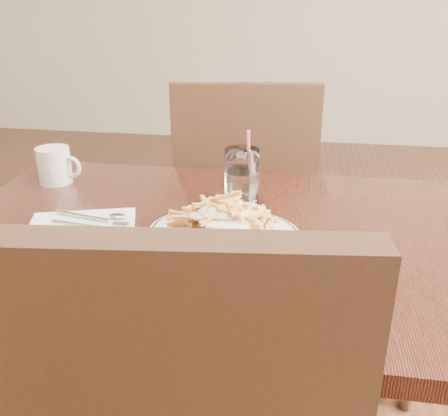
% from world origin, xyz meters
% --- Properties ---
extents(table, '(1.20, 0.80, 0.75)m').
position_xyz_m(table, '(0.00, 0.00, 0.67)').
color(table, black).
rests_on(table, ground).
extents(chair_far, '(0.51, 0.51, 0.98)m').
position_xyz_m(chair_far, '(-0.02, 0.63, 0.55)').
color(chair_far, black).
rests_on(chair_far, ground).
extents(fries_plate, '(0.33, 0.30, 0.02)m').
position_xyz_m(fries_plate, '(0.03, -0.04, 0.76)').
color(fries_plate, silver).
rests_on(fries_plate, table).
extents(loaded_fries, '(0.23, 0.19, 0.07)m').
position_xyz_m(loaded_fries, '(0.03, -0.04, 0.81)').
color(loaded_fries, gold).
rests_on(loaded_fries, fries_plate).
extents(napkin, '(0.26, 0.21, 0.01)m').
position_xyz_m(napkin, '(-0.29, -0.04, 0.76)').
color(napkin, white).
rests_on(napkin, table).
extents(cutlery, '(0.19, 0.09, 0.01)m').
position_xyz_m(cutlery, '(-0.29, -0.03, 0.76)').
color(cutlery, silver).
rests_on(cutlery, napkin).
extents(water_glass, '(0.08, 0.08, 0.18)m').
position_xyz_m(water_glass, '(0.03, 0.16, 0.81)').
color(water_glass, white).
rests_on(water_glass, table).
extents(coffee_mug, '(0.12, 0.09, 0.10)m').
position_xyz_m(coffee_mug, '(-0.47, 0.22, 0.80)').
color(coffee_mug, silver).
rests_on(coffee_mug, table).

